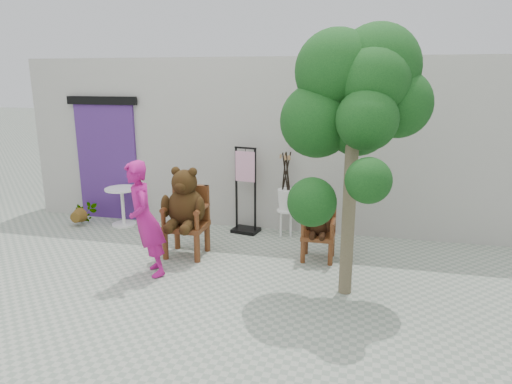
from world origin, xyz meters
The scene contains 11 objects.
ground_plane centered at (0.00, 0.00, 0.00)m, with size 60.00×60.00×0.00m, color #999E8E.
back_wall centered at (0.00, 3.10, 1.50)m, with size 9.00×1.00×3.00m, color #B0ADA5.
doorway centered at (-3.00, 2.58, 1.16)m, with size 1.40×0.11×2.33m.
chair_big centered at (-0.84, 1.10, 0.77)m, with size 0.68×0.73×1.38m.
chair_small centered at (1.14, 1.40, 0.53)m, with size 0.48×0.48×0.89m.
person centered at (-1.10, 0.29, 0.80)m, with size 0.59×0.38×1.61m, color #B11578.
cafe_table centered at (-2.53, 2.20, 0.44)m, with size 0.60×0.60×0.70m.
display_stand centered at (-0.23, 2.35, 0.58)m, with size 0.51×0.43×1.51m.
stool_bucket centered at (0.48, 2.35, 0.64)m, with size 0.32×0.32×1.45m.
tree centered at (1.61, 0.62, 2.43)m, with size 1.83×1.81×3.31m.
potted_plant centered at (-3.29, 2.07, 0.23)m, with size 0.42×0.36×0.47m, color black.
Camera 1 is at (1.70, -5.08, 2.67)m, focal length 32.00 mm.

